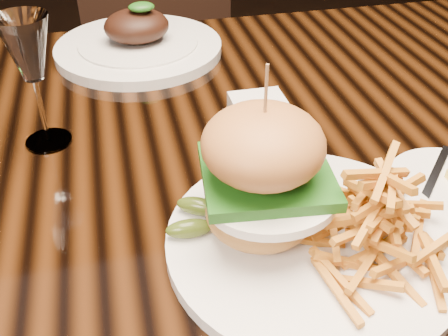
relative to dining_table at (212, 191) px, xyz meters
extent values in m
cube|color=black|center=(0.00, 0.00, 0.06)|extent=(1.60, 0.90, 0.04)
cylinder|color=silver|center=(0.06, -0.21, 0.08)|extent=(0.30, 0.30, 0.01)
ellipsoid|color=#AD7537|center=(0.01, -0.18, 0.12)|extent=(0.11, 0.11, 0.05)
ellipsoid|color=white|center=(0.02, -0.21, 0.15)|extent=(0.13, 0.10, 0.01)
ellipsoid|color=orange|center=(0.04, -0.22, 0.15)|extent=(0.02, 0.02, 0.01)
cube|color=#236318|center=(0.01, -0.18, 0.16)|extent=(0.14, 0.13, 0.01)
ellipsoid|color=#9A5A2A|center=(0.01, -0.18, 0.20)|extent=(0.12, 0.12, 0.07)
cylinder|color=#9C7249|center=(0.01, -0.18, 0.23)|extent=(0.00, 0.00, 0.09)
ellipsoid|color=#2D3C10|center=(-0.06, -0.18, 0.10)|extent=(0.05, 0.02, 0.02)
ellipsoid|color=#2D3C10|center=(-0.04, -0.15, 0.10)|extent=(0.05, 0.04, 0.02)
cube|color=silver|center=(0.25, -0.13, 0.09)|extent=(0.10, 0.10, 0.00)
cube|color=silver|center=(0.08, 0.04, 0.09)|extent=(0.09, 0.09, 0.04)
cylinder|color=white|center=(-0.21, 0.06, 0.08)|extent=(0.06, 0.06, 0.00)
cylinder|color=white|center=(-0.21, 0.06, 0.13)|extent=(0.01, 0.01, 0.09)
cone|color=white|center=(-0.21, 0.06, 0.21)|extent=(0.06, 0.06, 0.08)
cylinder|color=silver|center=(-0.06, 0.32, 0.09)|extent=(0.29, 0.29, 0.02)
cylinder|color=silver|center=(-0.06, 0.32, 0.09)|extent=(0.21, 0.21, 0.02)
ellipsoid|color=black|center=(-0.06, 0.32, 0.13)|extent=(0.11, 0.09, 0.06)
ellipsoid|color=#236318|center=(-0.05, 0.31, 0.16)|extent=(0.04, 0.03, 0.02)
cube|color=black|center=(0.06, 0.80, -0.22)|extent=(0.50, 0.50, 0.06)
cylinder|color=black|center=(-0.11, 0.59, -0.45)|extent=(0.04, 0.04, 0.45)
cylinder|color=black|center=(0.26, 0.63, -0.45)|extent=(0.04, 0.04, 0.45)
cylinder|color=black|center=(-0.15, 0.97, -0.45)|extent=(0.04, 0.04, 0.45)
cylinder|color=black|center=(0.23, 1.01, -0.45)|extent=(0.04, 0.04, 0.45)
camera|label=1|loc=(-0.11, -0.57, 0.47)|focal=42.00mm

